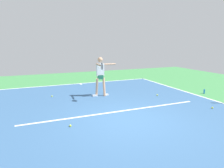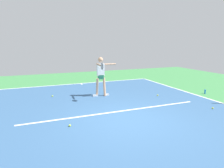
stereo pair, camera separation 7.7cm
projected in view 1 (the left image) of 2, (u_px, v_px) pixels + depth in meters
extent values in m
plane|color=#428E4C|center=(129.00, 120.00, 6.70)|extent=(23.20, 23.20, 0.00)
cube|color=#38608E|center=(129.00, 120.00, 6.69)|extent=(9.23, 13.36, 0.00)
cube|color=white|center=(80.00, 83.00, 12.69)|extent=(9.23, 0.10, 0.01)
cube|color=white|center=(117.00, 112.00, 7.51)|extent=(6.92, 0.10, 0.01)
cube|color=white|center=(81.00, 84.00, 12.51)|extent=(0.10, 0.30, 0.01)
cylinder|color=tan|center=(104.00, 87.00, 9.72)|extent=(0.13, 0.30, 0.89)
cube|color=white|center=(106.00, 95.00, 9.83)|extent=(0.25, 0.12, 0.07)
cylinder|color=tan|center=(97.00, 87.00, 9.61)|extent=(0.13, 0.30, 0.89)
cube|color=white|center=(95.00, 96.00, 9.66)|extent=(0.25, 0.12, 0.07)
cube|color=#1E664C|center=(100.00, 77.00, 9.57)|extent=(0.26, 0.22, 0.20)
cube|color=white|center=(100.00, 70.00, 9.50)|extent=(0.35, 0.21, 0.58)
sphere|color=tan|center=(100.00, 60.00, 9.40)|extent=(0.23, 0.23, 0.23)
cylinder|color=tan|center=(110.00, 64.00, 9.59)|extent=(0.58, 0.13, 0.08)
cylinder|color=tan|center=(98.00, 65.00, 9.12)|extent=(0.13, 0.58, 0.08)
cylinder|color=black|center=(100.00, 66.00, 8.75)|extent=(0.05, 0.22, 0.03)
torus|color=black|center=(102.00, 66.00, 8.52)|extent=(0.05, 0.29, 0.29)
cylinder|color=silver|center=(102.00, 66.00, 8.52)|extent=(0.02, 0.25, 0.25)
sphere|color=yellow|center=(157.00, 95.00, 9.75)|extent=(0.07, 0.07, 0.07)
sphere|color=#CCE033|center=(70.00, 126.00, 6.16)|extent=(0.07, 0.07, 0.07)
sphere|color=#CCE033|center=(52.00, 96.00, 9.56)|extent=(0.07, 0.07, 0.07)
sphere|color=yellow|center=(212.00, 108.00, 7.86)|extent=(0.07, 0.07, 0.07)
cylinder|color=blue|center=(204.00, 91.00, 10.15)|extent=(0.07, 0.07, 0.22)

